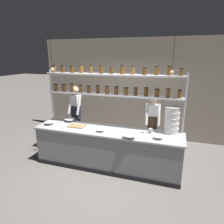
{
  "coord_description": "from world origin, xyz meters",
  "views": [
    {
      "loc": [
        1.43,
        -3.99,
        2.54
      ],
      "look_at": [
        0.06,
        0.2,
        1.29
      ],
      "focal_mm": 32.0,
      "sensor_mm": 36.0,
      "label": 1
    }
  ],
  "objects_px": {
    "container_stack": "(172,120)",
    "serving_cup_front": "(150,131)",
    "prep_bowl_near_left": "(129,137)",
    "cutting_board": "(77,126)",
    "chef_center": "(152,123)",
    "prep_bowl_far_left": "(70,120)",
    "chef_left": "(76,112)",
    "prep_bowl_near_right": "(158,138)",
    "prep_bowl_center_back": "(100,130)",
    "prep_bowl_center_front": "(49,123)",
    "spice_shelf_unit": "(112,86)"
  },
  "relations": [
    {
      "from": "cutting_board",
      "to": "serving_cup_front",
      "type": "xyz_separation_m",
      "value": [
        1.71,
        0.13,
        0.04
      ]
    },
    {
      "from": "prep_bowl_center_back",
      "to": "serving_cup_front",
      "type": "height_order",
      "value": "serving_cup_front"
    },
    {
      "from": "chef_center",
      "to": "prep_bowl_center_back",
      "type": "relative_size",
      "value": 8.75
    },
    {
      "from": "prep_bowl_center_back",
      "to": "prep_bowl_near_right",
      "type": "bearing_deg",
      "value": -0.56
    },
    {
      "from": "chef_center",
      "to": "container_stack",
      "type": "xyz_separation_m",
      "value": [
        0.46,
        -0.48,
        0.28
      ]
    },
    {
      "from": "prep_bowl_near_right",
      "to": "prep_bowl_center_front",
      "type": "bearing_deg",
      "value": 178.73
    },
    {
      "from": "prep_bowl_center_back",
      "to": "serving_cup_front",
      "type": "bearing_deg",
      "value": 13.94
    },
    {
      "from": "cutting_board",
      "to": "serving_cup_front",
      "type": "relative_size",
      "value": 4.13
    },
    {
      "from": "chef_left",
      "to": "prep_bowl_near_right",
      "type": "relative_size",
      "value": 8.61
    },
    {
      "from": "prep_bowl_near_left",
      "to": "prep_bowl_near_right",
      "type": "distance_m",
      "value": 0.58
    },
    {
      "from": "cutting_board",
      "to": "prep_bowl_center_front",
      "type": "xyz_separation_m",
      "value": [
        -0.72,
        -0.09,
        0.02
      ]
    },
    {
      "from": "container_stack",
      "to": "prep_bowl_near_right",
      "type": "xyz_separation_m",
      "value": [
        -0.23,
        -0.43,
        -0.27
      ]
    },
    {
      "from": "chef_left",
      "to": "prep_bowl_near_left",
      "type": "height_order",
      "value": "chef_left"
    },
    {
      "from": "spice_shelf_unit",
      "to": "chef_left",
      "type": "bearing_deg",
      "value": 157.35
    },
    {
      "from": "container_stack",
      "to": "prep_bowl_center_back",
      "type": "relative_size",
      "value": 3.15
    },
    {
      "from": "container_stack",
      "to": "serving_cup_front",
      "type": "height_order",
      "value": "container_stack"
    },
    {
      "from": "cutting_board",
      "to": "spice_shelf_unit",
      "type": "bearing_deg",
      "value": 23.53
    },
    {
      "from": "prep_bowl_near_right",
      "to": "chef_left",
      "type": "bearing_deg",
      "value": 157.4
    },
    {
      "from": "prep_bowl_far_left",
      "to": "prep_bowl_center_front",
      "type": "bearing_deg",
      "value": -136.46
    },
    {
      "from": "prep_bowl_near_left",
      "to": "serving_cup_front",
      "type": "distance_m",
      "value": 0.56
    },
    {
      "from": "serving_cup_front",
      "to": "prep_bowl_center_front",
      "type": "bearing_deg",
      "value": -174.88
    },
    {
      "from": "chef_left",
      "to": "prep_bowl_center_back",
      "type": "bearing_deg",
      "value": -33.83
    },
    {
      "from": "prep_bowl_center_back",
      "to": "serving_cup_front",
      "type": "xyz_separation_m",
      "value": [
        1.06,
        0.26,
        0.02
      ]
    },
    {
      "from": "cutting_board",
      "to": "prep_bowl_near_left",
      "type": "distance_m",
      "value": 1.38
    },
    {
      "from": "prep_bowl_near_left",
      "to": "prep_bowl_far_left",
      "type": "bearing_deg",
      "value": 161.42
    },
    {
      "from": "prep_bowl_near_right",
      "to": "serving_cup_front",
      "type": "distance_m",
      "value": 0.34
    },
    {
      "from": "chef_center",
      "to": "spice_shelf_unit",
      "type": "bearing_deg",
      "value": -162.96
    },
    {
      "from": "spice_shelf_unit",
      "to": "serving_cup_front",
      "type": "xyz_separation_m",
      "value": [
        0.96,
        -0.2,
        -0.9
      ]
    },
    {
      "from": "chef_left",
      "to": "prep_bowl_far_left",
      "type": "height_order",
      "value": "chef_left"
    },
    {
      "from": "chef_left",
      "to": "chef_center",
      "type": "height_order",
      "value": "chef_left"
    },
    {
      "from": "chef_center",
      "to": "serving_cup_front",
      "type": "height_order",
      "value": "chef_center"
    },
    {
      "from": "prep_bowl_center_front",
      "to": "prep_bowl_near_left",
      "type": "bearing_deg",
      "value": -5.78
    },
    {
      "from": "chef_left",
      "to": "serving_cup_front",
      "type": "relative_size",
      "value": 17.89
    },
    {
      "from": "spice_shelf_unit",
      "to": "prep_bowl_center_front",
      "type": "relative_size",
      "value": 14.37
    },
    {
      "from": "chef_center",
      "to": "serving_cup_front",
      "type": "xyz_separation_m",
      "value": [
        0.04,
        -0.63,
        0.03
      ]
    },
    {
      "from": "chef_left",
      "to": "prep_bowl_near_right",
      "type": "bearing_deg",
      "value": -15.34
    },
    {
      "from": "spice_shelf_unit",
      "to": "cutting_board",
      "type": "xyz_separation_m",
      "value": [
        -0.76,
        -0.33,
        -0.94
      ]
    },
    {
      "from": "prep_bowl_near_right",
      "to": "prep_bowl_far_left",
      "type": "relative_size",
      "value": 0.77
    },
    {
      "from": "prep_bowl_center_back",
      "to": "prep_bowl_far_left",
      "type": "xyz_separation_m",
      "value": [
        -0.99,
        0.4,
        0.01
      ]
    },
    {
      "from": "serving_cup_front",
      "to": "spice_shelf_unit",
      "type": "bearing_deg",
      "value": 167.98
    },
    {
      "from": "prep_bowl_near_left",
      "to": "prep_bowl_near_right",
      "type": "bearing_deg",
      "value": 14.93
    },
    {
      "from": "prep_bowl_center_front",
      "to": "serving_cup_front",
      "type": "bearing_deg",
      "value": 5.12
    },
    {
      "from": "prep_bowl_center_back",
      "to": "prep_bowl_center_front",
      "type": "bearing_deg",
      "value": 178.06
    },
    {
      "from": "container_stack",
      "to": "prep_bowl_near_left",
      "type": "xyz_separation_m",
      "value": [
        -0.79,
        -0.58,
        -0.26
      ]
    },
    {
      "from": "chef_left",
      "to": "serving_cup_front",
      "type": "distance_m",
      "value": 2.3
    },
    {
      "from": "chef_left",
      "to": "prep_bowl_center_front",
      "type": "distance_m",
      "value": 0.97
    },
    {
      "from": "prep_bowl_center_back",
      "to": "prep_bowl_far_left",
      "type": "distance_m",
      "value": 1.07
    },
    {
      "from": "container_stack",
      "to": "prep_bowl_near_left",
      "type": "distance_m",
      "value": 1.01
    },
    {
      "from": "chef_center",
      "to": "prep_bowl_near_left",
      "type": "bearing_deg",
      "value": -115.1
    },
    {
      "from": "prep_bowl_near_left",
      "to": "serving_cup_front",
      "type": "relative_size",
      "value": 2.78
    }
  ]
}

